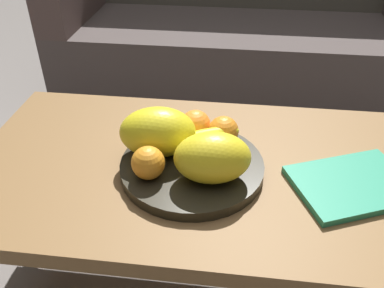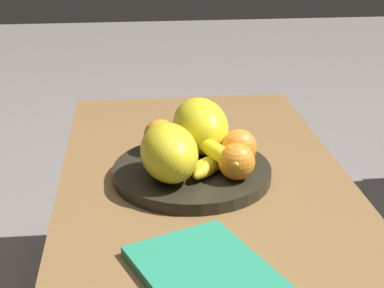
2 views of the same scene
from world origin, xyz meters
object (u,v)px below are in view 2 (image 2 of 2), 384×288
Objects in this scene: magazine at (208,275)px; orange_right at (237,162)px; coffee_table at (208,211)px; banana_bunch at (216,159)px; orange_front at (160,136)px; orange_left at (239,147)px; melon_smaller_beside at (169,153)px; melon_large_front at (201,126)px; fruit_bowl at (192,172)px.

orange_right is at bearing 139.56° from magazine.
coffee_table is 0.30m from magazine.
orange_front is at bearing -136.38° from banana_bunch.
orange_front is 0.20m from orange_right.
magazine is at bearing 6.02° from orange_front.
coffee_table is at bearing 149.77° from magazine.
coffee_table is at bearing -48.54° from orange_left.
melon_large_front is at bearing 148.89° from melon_smaller_beside.
magazine is at bearing -2.15° from fruit_bowl.
melon_large_front is 0.15m from melon_smaller_beside.
coffee_table is 15.82× the size of orange_left.
magazine is at bearing -7.74° from coffee_table.
coffee_table is 0.19m from melon_large_front.
melon_smaller_beside is at bearing 164.35° from magazine.
fruit_bowl is 4.49× the size of orange_right.
fruit_bowl is 2.14× the size of banana_bunch.
melon_smaller_beside is at bearing -76.17° from banana_bunch.
orange_left reaches higher than magazine.
magazine is (0.36, -0.11, -0.05)m from orange_left.
orange_front reaches higher than fruit_bowl.
orange_left reaches higher than banana_bunch.
melon_smaller_beside reaches higher than banana_bunch.
orange_front reaches higher than banana_bunch.
orange_front is at bearing -93.15° from melon_large_front.
orange_left is at bearing 41.75° from melon_large_front.
melon_smaller_beside is 0.14m from orange_front.
banana_bunch is at bearing 61.50° from fruit_bowl.
fruit_bowl is 0.11m from orange_left.
fruit_bowl is (-0.06, -0.03, 0.06)m from coffee_table.
orange_left reaches higher than orange_right.
melon_large_front is at bearing 86.85° from orange_front.
orange_right is (0.15, 0.14, 0.00)m from orange_front.
fruit_bowl is at bearing -155.39° from coffee_table.
orange_left is at bearing 109.60° from melon_smaller_beside.
melon_smaller_beside is 0.16m from orange_left.
orange_left is (-0.05, 0.15, -0.02)m from melon_smaller_beside.
orange_right is at bearing -13.98° from orange_left.
melon_smaller_beside is 0.64× the size of magazine.
orange_left is 0.38m from magazine.
melon_large_front is at bearing -160.34° from orange_right.
coffee_table is 7.72× the size of banana_bunch.
magazine is (0.33, -0.06, -0.04)m from banana_bunch.
coffee_table is 0.12m from orange_right.
melon_smaller_beside reaches higher than coffee_table.
orange_left reaches higher than coffee_table.
fruit_bowl is at bearing -87.74° from orange_left.
orange_left is (0.08, 0.07, -0.02)m from melon_large_front.
magazine is (0.43, -0.04, -0.07)m from melon_large_front.
orange_left is (-0.06, 0.07, 0.11)m from coffee_table.
fruit_bowl is 1.89× the size of melon_large_front.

